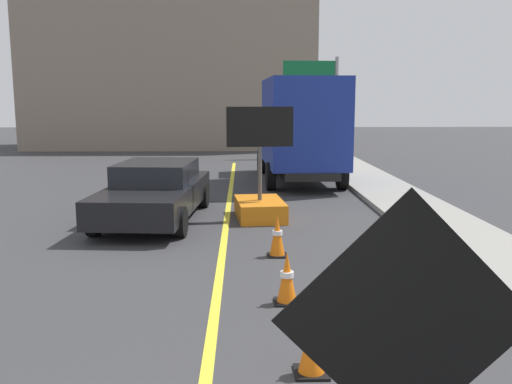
{
  "coord_description": "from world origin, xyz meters",
  "views": [
    {
      "loc": [
        0.39,
        -1.7,
        2.83
      ],
      "look_at": [
        0.55,
        4.99,
        1.74
      ],
      "focal_mm": 39.19,
      "sensor_mm": 36.0,
      "label": 1
    }
  ],
  "objects_px": {
    "highway_guide_sign": "(321,89)",
    "traffic_cone_near_sign": "(312,345)",
    "traffic_cone_far_lane": "(277,236)",
    "pickup_car": "(155,191)",
    "roadwork_sign": "(405,327)",
    "traffic_cone_mid_lane": "(287,278)",
    "arrow_board_trailer": "(260,199)",
    "box_truck": "(300,128)"
  },
  "relations": [
    {
      "from": "traffic_cone_mid_lane",
      "to": "traffic_cone_far_lane",
      "type": "bearing_deg",
      "value": 89.68
    },
    {
      "from": "box_truck",
      "to": "pickup_car",
      "type": "bearing_deg",
      "value": -123.29
    },
    {
      "from": "traffic_cone_near_sign",
      "to": "pickup_car",
      "type": "bearing_deg",
      "value": 109.77
    },
    {
      "from": "roadwork_sign",
      "to": "box_truck",
      "type": "bearing_deg",
      "value": 86.47
    },
    {
      "from": "box_truck",
      "to": "highway_guide_sign",
      "type": "relative_size",
      "value": 1.35
    },
    {
      "from": "highway_guide_sign",
      "to": "traffic_cone_near_sign",
      "type": "relative_size",
      "value": 7.79
    },
    {
      "from": "traffic_cone_far_lane",
      "to": "roadwork_sign",
      "type": "bearing_deg",
      "value": -87.02
    },
    {
      "from": "arrow_board_trailer",
      "to": "traffic_cone_far_lane",
      "type": "bearing_deg",
      "value": -86.35
    },
    {
      "from": "highway_guide_sign",
      "to": "traffic_cone_near_sign",
      "type": "distance_m",
      "value": 23.15
    },
    {
      "from": "box_truck",
      "to": "traffic_cone_far_lane",
      "type": "relative_size",
      "value": 8.68
    },
    {
      "from": "roadwork_sign",
      "to": "arrow_board_trailer",
      "type": "height_order",
      "value": "arrow_board_trailer"
    },
    {
      "from": "box_truck",
      "to": "traffic_cone_near_sign",
      "type": "xyz_separation_m",
      "value": [
        -1.28,
        -14.04,
        -1.59
      ]
    },
    {
      "from": "pickup_car",
      "to": "roadwork_sign",
      "type": "bearing_deg",
      "value": -73.01
    },
    {
      "from": "pickup_car",
      "to": "highway_guide_sign",
      "type": "xyz_separation_m",
      "value": [
        6.02,
        14.9,
        2.72
      ]
    },
    {
      "from": "arrow_board_trailer",
      "to": "traffic_cone_mid_lane",
      "type": "height_order",
      "value": "arrow_board_trailer"
    },
    {
      "from": "arrow_board_trailer",
      "to": "highway_guide_sign",
      "type": "distance_m",
      "value": 15.51
    },
    {
      "from": "box_truck",
      "to": "traffic_cone_near_sign",
      "type": "relative_size",
      "value": 10.54
    },
    {
      "from": "roadwork_sign",
      "to": "highway_guide_sign",
      "type": "bearing_deg",
      "value": 83.28
    },
    {
      "from": "roadwork_sign",
      "to": "traffic_cone_near_sign",
      "type": "height_order",
      "value": "roadwork_sign"
    },
    {
      "from": "box_truck",
      "to": "traffic_cone_mid_lane",
      "type": "height_order",
      "value": "box_truck"
    },
    {
      "from": "pickup_car",
      "to": "traffic_cone_near_sign",
      "type": "bearing_deg",
      "value": -70.23
    },
    {
      "from": "pickup_car",
      "to": "highway_guide_sign",
      "type": "bearing_deg",
      "value": 67.99
    },
    {
      "from": "pickup_car",
      "to": "traffic_cone_far_lane",
      "type": "height_order",
      "value": "pickup_car"
    },
    {
      "from": "traffic_cone_mid_lane",
      "to": "roadwork_sign",
      "type": "bearing_deg",
      "value": -85.19
    },
    {
      "from": "pickup_car",
      "to": "traffic_cone_near_sign",
      "type": "height_order",
      "value": "pickup_car"
    },
    {
      "from": "highway_guide_sign",
      "to": "traffic_cone_far_lane",
      "type": "height_order",
      "value": "highway_guide_sign"
    },
    {
      "from": "arrow_board_trailer",
      "to": "traffic_cone_mid_lane",
      "type": "relative_size",
      "value": 3.64
    },
    {
      "from": "arrow_board_trailer",
      "to": "traffic_cone_near_sign",
      "type": "height_order",
      "value": "arrow_board_trailer"
    },
    {
      "from": "highway_guide_sign",
      "to": "pickup_car",
      "type": "bearing_deg",
      "value": -112.01
    },
    {
      "from": "traffic_cone_mid_lane",
      "to": "arrow_board_trailer",
      "type": "bearing_deg",
      "value": 92.0
    },
    {
      "from": "arrow_board_trailer",
      "to": "traffic_cone_far_lane",
      "type": "xyz_separation_m",
      "value": [
        0.22,
        -3.39,
        -0.1
      ]
    },
    {
      "from": "traffic_cone_far_lane",
      "to": "traffic_cone_mid_lane",
      "type": "bearing_deg",
      "value": -90.32
    },
    {
      "from": "traffic_cone_mid_lane",
      "to": "traffic_cone_far_lane",
      "type": "xyz_separation_m",
      "value": [
        0.01,
        2.42,
        0.02
      ]
    },
    {
      "from": "highway_guide_sign",
      "to": "traffic_cone_far_lane",
      "type": "distance_m",
      "value": 18.75
    },
    {
      "from": "pickup_car",
      "to": "traffic_cone_near_sign",
      "type": "xyz_separation_m",
      "value": [
        2.81,
        -7.81,
        -0.38
      ]
    },
    {
      "from": "traffic_cone_near_sign",
      "to": "traffic_cone_far_lane",
      "type": "xyz_separation_m",
      "value": [
        -0.08,
        4.51,
        0.07
      ]
    },
    {
      "from": "highway_guide_sign",
      "to": "traffic_cone_mid_lane",
      "type": "height_order",
      "value": "highway_guide_sign"
    },
    {
      "from": "traffic_cone_mid_lane",
      "to": "traffic_cone_far_lane",
      "type": "height_order",
      "value": "traffic_cone_far_lane"
    },
    {
      "from": "arrow_board_trailer",
      "to": "box_truck",
      "type": "distance_m",
      "value": 6.5
    },
    {
      "from": "traffic_cone_near_sign",
      "to": "traffic_cone_far_lane",
      "type": "height_order",
      "value": "traffic_cone_far_lane"
    },
    {
      "from": "arrow_board_trailer",
      "to": "highway_guide_sign",
      "type": "relative_size",
      "value": 0.54
    },
    {
      "from": "highway_guide_sign",
      "to": "traffic_cone_mid_lane",
      "type": "distance_m",
      "value": 21.12
    }
  ]
}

